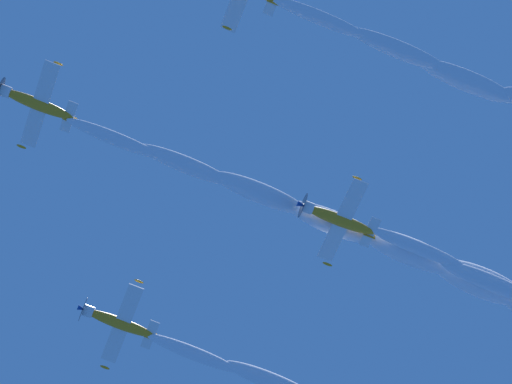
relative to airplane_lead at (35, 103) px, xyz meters
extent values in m
ellipsoid|color=orange|center=(-0.11, -0.21, 0.00)|extent=(4.04, 6.18, 1.35)
cylinder|color=white|center=(1.20, 2.36, -0.06)|extent=(1.52, 1.35, 1.29)
cylinder|color=#3F3F47|center=(1.42, 2.79, -0.07)|extent=(2.49, 1.33, 2.80)
cube|color=white|center=(-0.24, -0.36, -0.15)|extent=(7.36, 4.63, 2.83)
ellipsoid|color=orange|center=(-3.52, 1.34, 1.17)|extent=(0.65, 0.90, 0.31)
ellipsoid|color=orange|center=(3.03, -2.06, -1.46)|extent=(0.65, 0.90, 0.31)
cube|color=white|center=(-1.35, -2.68, 0.10)|extent=(2.82, 2.00, 1.06)
cube|color=orange|center=(-1.23, -2.80, 0.55)|extent=(0.88, 1.16, 1.04)
ellipsoid|color=#1E232D|center=(0.14, -0.01, 0.36)|extent=(1.39, 1.66, 0.82)
ellipsoid|color=orange|center=(-16.26, -6.00, -3.51)|extent=(0.65, 0.90, 0.29)
cube|color=orange|center=(-20.55, -6.77, -1.57)|extent=(0.88, 1.14, 1.03)
ellipsoid|color=orange|center=(7.15, -18.71, -0.26)|extent=(4.04, 6.17, 1.42)
cylinder|color=white|center=(8.46, -16.14, -0.36)|extent=(1.49, 1.36, 1.27)
cone|color=#194CB2|center=(8.74, -15.59, -0.38)|extent=(0.83, 0.87, 0.61)
cylinder|color=#3F3F47|center=(8.67, -15.72, -0.38)|extent=(2.42, 1.34, 2.74)
cube|color=white|center=(7.02, -18.87, -0.40)|extent=(7.45, 4.67, 2.54)
ellipsoid|color=orange|center=(3.70, -17.13, 0.76)|extent=(0.65, 0.90, 0.31)
ellipsoid|color=orange|center=(10.33, -20.60, -1.56)|extent=(0.65, 0.90, 0.31)
cube|color=white|center=(5.90, -21.18, -0.12)|extent=(2.85, 2.01, 0.97)
cube|color=orange|center=(6.01, -21.28, 0.34)|extent=(0.84, 1.15, 1.07)
ellipsoid|color=#1E232D|center=(7.39, -18.50, 0.11)|extent=(1.38, 1.65, 0.83)
ellipsoid|color=orange|center=(-12.96, -24.03, -1.77)|extent=(4.09, 6.18, 1.52)
cylinder|color=white|center=(-11.65, -21.46, -1.90)|extent=(1.52, 1.38, 1.32)
cone|color=#194CB2|center=(-11.37, -20.91, -1.93)|extent=(0.84, 0.88, 0.63)
cylinder|color=#3F3F47|center=(-11.43, -21.03, -1.92)|extent=(2.48, 1.40, 2.82)
cube|color=white|center=(-13.10, -24.18, -1.91)|extent=(7.33, 4.60, 3.00)
ellipsoid|color=orange|center=(-16.34, -22.46, -0.53)|extent=(0.66, 0.90, 0.33)
ellipsoid|color=orange|center=(-9.86, -25.90, -3.29)|extent=(0.66, 0.90, 0.33)
cube|color=white|center=(-14.20, -26.49, -1.60)|extent=(2.81, 1.99, 1.13)
cube|color=orange|center=(-14.07, -26.61, -1.15)|extent=(0.89, 1.18, 1.06)
ellipsoid|color=#1E232D|center=(-12.70, -23.82, -1.42)|extent=(1.40, 1.67, 0.87)
ellipsoid|color=white|center=(-3.05, -6.55, -0.09)|extent=(4.98, 8.26, 1.25)
ellipsoid|color=white|center=(-6.08, -12.14, 0.20)|extent=(5.25, 8.39, 1.54)
ellipsoid|color=white|center=(-9.26, -18.06, 0.12)|extent=(5.52, 8.53, 1.84)
ellipsoid|color=white|center=(-12.31, -24.12, 0.21)|extent=(5.78, 8.67, 2.14)
ellipsoid|color=white|center=(-15.67, -30.31, 0.14)|extent=(6.05, 8.80, 2.43)
ellipsoid|color=white|center=(-18.56, -36.50, 0.51)|extent=(6.31, 8.94, 2.73)
ellipsoid|color=white|center=(-22.49, -10.23, -2.07)|extent=(4.98, 8.26, 1.25)
ellipsoid|color=white|center=(-25.67, -16.36, -1.97)|extent=(5.25, 8.39, 1.54)
ellipsoid|color=white|center=(-28.35, -22.12, -1.80)|extent=(5.52, 8.53, 1.84)
ellipsoid|color=white|center=(4.15, -24.79, -0.23)|extent=(4.98, 8.26, 1.25)
ellipsoid|color=white|center=(0.75, -31.03, -0.06)|extent=(5.25, 8.39, 1.54)
ellipsoid|color=white|center=(-16.33, -30.03, -1.64)|extent=(4.98, 8.26, 1.25)
ellipsoid|color=white|center=(-18.97, -36.16, -1.67)|extent=(5.25, 8.39, 1.54)
camera|label=1|loc=(-15.89, -9.97, -88.69)|focal=74.02mm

